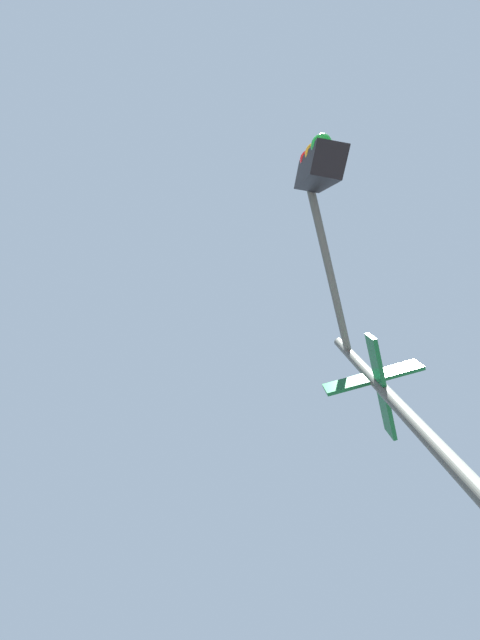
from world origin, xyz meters
name	(u,v)px	position (x,y,z in m)	size (l,w,h in m)	color
traffic_signal_near	(371,293)	(-6.68, -6.02, 3.70)	(1.57, 2.63, 5.25)	#474C47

